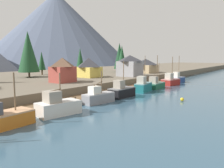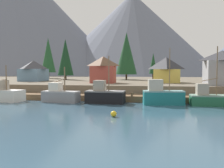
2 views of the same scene
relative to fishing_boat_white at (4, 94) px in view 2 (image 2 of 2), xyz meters
The scene contains 19 objects.
ground_plane 28.56m from the fishing_boat_white, 51.21° to the left, with size 400.00×400.00×1.00m, color #335166.
dock 18.36m from the fishing_boat_white, 13.26° to the left, with size 80.00×4.00×1.60m.
shoreline_bank 38.60m from the fishing_boat_white, 62.44° to the left, with size 400.00×56.00×2.50m, color #665B4C.
mountain_west_peak 157.24m from the fishing_boat_white, 120.23° to the left, with size 163.62×163.62×85.75m, color slate.
mountain_central_peak 148.21m from the fishing_boat_white, 86.70° to the left, with size 124.15×124.15×59.58m, color slate.
fishing_boat_white is the anchor object (origin of this frame).
fishing_boat_grey 9.94m from the fishing_boat_white, ahead, with size 6.51×3.12×5.92m.
fishing_boat_black 17.59m from the fishing_boat_white, ahead, with size 6.34×3.08×7.66m.
fishing_boat_teal 26.79m from the fishing_boat_white, ahead, with size 6.54×3.29×8.84m.
fishing_boat_green 33.98m from the fishing_boat_white, ahead, with size 6.32×3.04×8.99m.
house_red 21.29m from the fishing_boat_white, 46.83° to the left, with size 5.38×4.49×5.86m.
house_grey 40.08m from the fishing_boat_white, 16.62° to the left, with size 6.44×6.68×6.57m.
house_yellow 34.43m from the fishing_boat_white, 34.83° to the left, with size 5.98×6.49×5.78m.
house_blue 22.47m from the fishing_boat_white, 103.94° to the left, with size 5.63×7.28×5.25m.
conifer_near_left 43.54m from the fishing_boat_white, 103.55° to the left, with size 4.81×4.81×13.52m.
conifer_near_right 38.79m from the fishing_boat_white, 62.81° to the left, with size 6.13×6.13×13.55m.
conifer_mid_left 32.38m from the fishing_boat_white, 90.58° to the left, with size 4.65×4.65×11.83m.
conifer_centre 45.63m from the fishing_boat_white, 56.70° to the left, with size 2.48×2.48×7.86m.
channel_buoy 23.91m from the fishing_boat_white, 28.26° to the right, with size 0.70×0.70×0.70m, color gold.
Camera 2 is at (8.08, -42.84, 5.54)m, focal length 41.47 mm.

